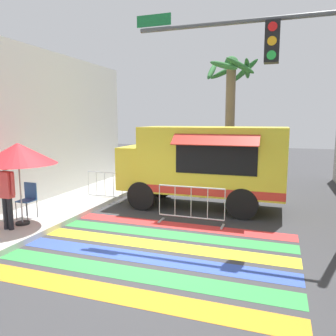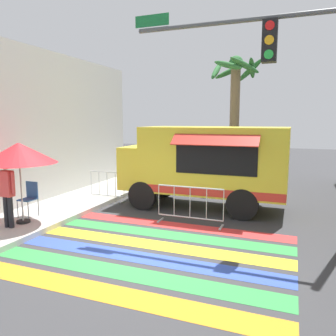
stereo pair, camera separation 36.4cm
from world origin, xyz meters
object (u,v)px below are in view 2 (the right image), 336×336
(patio_umbrella, at_px, (19,153))
(traffic_signal_pole, at_px, (298,77))
(palm_tree, at_px, (235,100))
(barricade_side, at_px, (107,187))
(folding_chair, at_px, (30,195))
(vendor_person, at_px, (7,189))
(food_truck, at_px, (202,162))
(barricade_front, at_px, (190,206))

(patio_umbrella, bearing_deg, traffic_signal_pole, 10.28)
(palm_tree, bearing_deg, patio_umbrella, -118.47)
(patio_umbrella, height_order, barricade_side, patio_umbrella)
(folding_chair, distance_m, barricade_side, 3.02)
(traffic_signal_pole, distance_m, vendor_person, 7.52)
(food_truck, xyz_separation_m, barricade_front, (0.18, -1.86, -1.01))
(food_truck, xyz_separation_m, patio_umbrella, (-3.97, -3.78, 0.50))
(folding_chair, height_order, barricade_front, folding_chair)
(barricade_front, height_order, palm_tree, palm_tree)
(food_truck, xyz_separation_m, traffic_signal_pole, (2.83, -2.55, 2.30))
(folding_chair, xyz_separation_m, vendor_person, (0.24, -1.00, 0.39))
(barricade_front, distance_m, barricade_side, 3.93)
(traffic_signal_pole, xyz_separation_m, palm_tree, (-2.49, 6.71, -0.08))
(food_truck, distance_m, traffic_signal_pole, 4.45)
(barricade_side, bearing_deg, folding_chair, -105.34)
(folding_chair, distance_m, barricade_front, 4.63)
(food_truck, bearing_deg, vendor_person, -133.38)
(vendor_person, distance_m, barricade_side, 4.00)
(patio_umbrella, distance_m, vendor_person, 1.00)
(traffic_signal_pole, distance_m, barricade_front, 4.29)
(food_truck, relative_size, patio_umbrella, 2.46)
(barricade_side, bearing_deg, barricade_front, -23.11)
(food_truck, xyz_separation_m, palm_tree, (0.34, 4.16, 2.22))
(traffic_signal_pole, distance_m, palm_tree, 7.15)
(patio_umbrella, bearing_deg, vendor_person, -93.56)
(traffic_signal_pole, distance_m, folding_chair, 7.73)
(folding_chair, bearing_deg, barricade_front, 38.43)
(food_truck, height_order, vendor_person, food_truck)
(traffic_signal_pole, bearing_deg, barricade_side, 160.35)
(traffic_signal_pole, height_order, patio_umbrella, traffic_signal_pole)
(folding_chair, bearing_deg, traffic_signal_pole, 26.70)
(vendor_person, bearing_deg, food_truck, 56.87)
(patio_umbrella, height_order, barricade_front, patio_umbrella)
(vendor_person, relative_size, barricade_front, 0.91)
(traffic_signal_pole, height_order, palm_tree, palm_tree)
(barricade_front, height_order, barricade_side, same)
(food_truck, xyz_separation_m, vendor_person, (-3.99, -4.23, -0.39))
(patio_umbrella, bearing_deg, folding_chair, 115.58)
(folding_chair, bearing_deg, palm_tree, 79.48)
(barricade_front, bearing_deg, palm_tree, 88.51)
(patio_umbrella, xyz_separation_m, palm_tree, (4.31, 7.94, 1.72))
(traffic_signal_pole, bearing_deg, vendor_person, -166.22)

